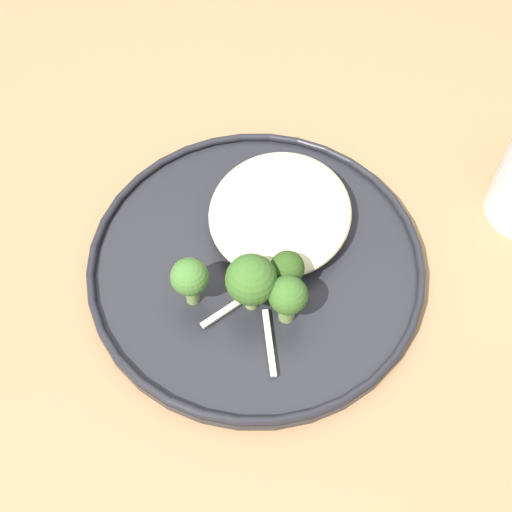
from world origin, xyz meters
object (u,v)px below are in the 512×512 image
at_px(broccoli_floret_center_pile, 288,297).
at_px(broccoli_floret_small_sprig, 190,278).
at_px(broccoli_floret_right_tilted, 287,271).
at_px(broccoli_floret_near_rim, 251,280).
at_px(seared_scallop_tiny_bay, 282,185).
at_px(dinner_plate, 256,263).
at_px(seared_scallop_large_seared, 302,227).
at_px(seared_scallop_right_edge, 273,228).
at_px(seared_scallop_on_noodles, 255,188).

distance_m(broccoli_floret_center_pile, broccoli_floret_small_sprig, 0.08).
bearing_deg(broccoli_floret_right_tilted, broccoli_floret_near_rim, -44.86).
bearing_deg(seared_scallop_tiny_bay, dinner_plate, -0.91).
relative_size(dinner_plate, broccoli_floret_near_rim, 4.72).
bearing_deg(dinner_plate, broccoli_floret_small_sprig, -38.35).
relative_size(broccoli_floret_near_rim, broccoli_floret_small_sprig, 1.17).
bearing_deg(seared_scallop_tiny_bay, seared_scallop_large_seared, 36.19).
relative_size(seared_scallop_right_edge, broccoli_floret_small_sprig, 0.44).
relative_size(seared_scallop_large_seared, broccoli_floret_small_sprig, 0.61).
bearing_deg(broccoli_floret_center_pile, seared_scallop_large_seared, -173.77).
relative_size(seared_scallop_on_noodles, seared_scallop_tiny_bay, 1.03).
relative_size(seared_scallop_large_seared, seared_scallop_right_edge, 1.40).
bearing_deg(seared_scallop_large_seared, broccoli_floret_center_pile, 6.23).
distance_m(seared_scallop_on_noodles, seared_scallop_tiny_bay, 0.03).
height_order(seared_scallop_large_seared, seared_scallop_tiny_bay, seared_scallop_tiny_bay).
bearing_deg(broccoli_floret_right_tilted, broccoli_floret_center_pile, 16.54).
xyz_separation_m(seared_scallop_on_noodles, seared_scallop_tiny_bay, (-0.01, 0.02, -0.00)).
bearing_deg(seared_scallop_tiny_bay, seared_scallop_right_edge, 6.11).
bearing_deg(seared_scallop_right_edge, seared_scallop_tiny_bay, -173.89).
relative_size(broccoli_floret_right_tilted, broccoli_floret_center_pile, 0.91).
xyz_separation_m(dinner_plate, seared_scallop_on_noodles, (-0.07, -0.02, 0.01)).
relative_size(seared_scallop_on_noodles, broccoli_floret_center_pile, 0.59).
xyz_separation_m(seared_scallop_on_noodles, seared_scallop_large_seared, (0.03, 0.05, -0.00)).
xyz_separation_m(seared_scallop_large_seared, broccoli_floret_small_sprig, (0.09, -0.07, 0.03)).
height_order(dinner_plate, broccoli_floret_small_sprig, broccoli_floret_small_sprig).
height_order(dinner_plate, seared_scallop_right_edge, seared_scallop_right_edge).
xyz_separation_m(seared_scallop_tiny_bay, broccoli_floret_center_pile, (0.12, 0.04, 0.02)).
distance_m(dinner_plate, broccoli_floret_near_rim, 0.06).
relative_size(broccoli_floret_center_pile, broccoli_floret_small_sprig, 0.98).
distance_m(seared_scallop_large_seared, seared_scallop_tiny_bay, 0.05).
distance_m(broccoli_floret_near_rim, broccoli_floret_center_pile, 0.03).
bearing_deg(seared_scallop_on_noodles, dinner_plate, 17.38).
xyz_separation_m(seared_scallop_on_noodles, broccoli_floret_near_rim, (0.11, 0.03, 0.03)).
xyz_separation_m(seared_scallop_on_noodles, seared_scallop_right_edge, (0.04, 0.03, -0.00)).
bearing_deg(seared_scallop_large_seared, seared_scallop_right_edge, -71.02).
distance_m(seared_scallop_right_edge, broccoli_floret_near_rim, 0.08).
relative_size(seared_scallop_large_seared, broccoli_floret_center_pile, 0.62).
height_order(broccoli_floret_center_pile, broccoli_floret_small_sprig, broccoli_floret_small_sprig).
relative_size(dinner_plate, broccoli_floret_center_pile, 5.62).
bearing_deg(seared_scallop_tiny_bay, broccoli_floret_right_tilted, 17.31).
height_order(broccoli_floret_near_rim, broccoli_floret_right_tilted, broccoli_floret_near_rim).
bearing_deg(seared_scallop_right_edge, seared_scallop_large_seared, 108.98).
height_order(dinner_plate, seared_scallop_large_seared, seared_scallop_large_seared).
bearing_deg(broccoli_floret_near_rim, seared_scallop_tiny_bay, -176.63).
relative_size(seared_scallop_large_seared, broccoli_floret_right_tilted, 0.68).
bearing_deg(broccoli_floret_near_rim, broccoli_floret_right_tilted, 135.14).
xyz_separation_m(seared_scallop_right_edge, seared_scallop_tiny_bay, (-0.05, -0.01, 0.00)).
distance_m(seared_scallop_right_edge, broccoli_floret_small_sprig, 0.10).
bearing_deg(broccoli_floret_right_tilted, broccoli_floret_small_sprig, -65.28).
bearing_deg(broccoli_floret_center_pile, seared_scallop_tiny_bay, -162.85).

